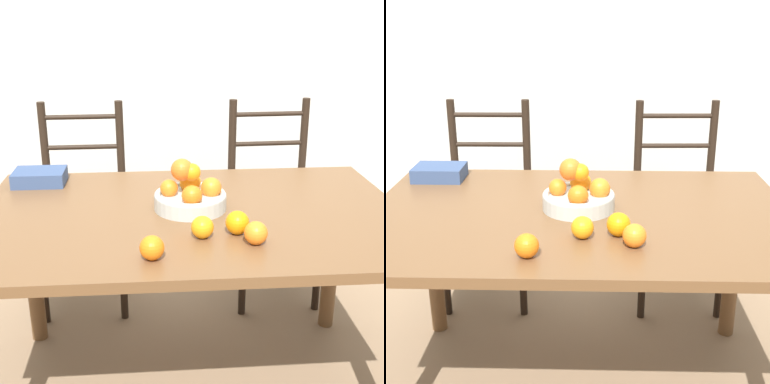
# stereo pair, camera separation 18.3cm
# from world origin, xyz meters

# --- Properties ---
(wall_back) EXTENTS (8.00, 0.06, 2.60)m
(wall_back) POSITION_xyz_m (0.00, 1.51, 1.30)
(wall_back) COLOR beige
(wall_back) RESTS_ON ground_plane
(dining_table) EXTENTS (1.52, 0.99, 0.77)m
(dining_table) POSITION_xyz_m (0.00, 0.00, 0.67)
(dining_table) COLOR brown
(dining_table) RESTS_ON ground_plane
(fruit_bowl) EXTENTS (0.26, 0.26, 0.19)m
(fruit_bowl) POSITION_xyz_m (-0.01, 0.03, 0.83)
(fruit_bowl) COLOR #B2B7B2
(fruit_bowl) RESTS_ON dining_table
(orange_loose_0) EXTENTS (0.07, 0.07, 0.07)m
(orange_loose_0) POSITION_xyz_m (0.17, -0.28, 0.81)
(orange_loose_0) COLOR orange
(orange_loose_0) RESTS_ON dining_table
(orange_loose_1) EXTENTS (0.07, 0.07, 0.07)m
(orange_loose_1) POSITION_xyz_m (0.01, -0.22, 0.81)
(orange_loose_1) COLOR orange
(orange_loose_1) RESTS_ON dining_table
(orange_loose_2) EXTENTS (0.08, 0.08, 0.08)m
(orange_loose_2) POSITION_xyz_m (0.13, -0.20, 0.81)
(orange_loose_2) COLOR orange
(orange_loose_2) RESTS_ON dining_table
(orange_loose_3) EXTENTS (0.07, 0.07, 0.07)m
(orange_loose_3) POSITION_xyz_m (-0.15, -0.36, 0.81)
(orange_loose_3) COLOR orange
(orange_loose_3) RESTS_ON dining_table
(chair_left) EXTENTS (0.43, 0.41, 1.02)m
(chair_left) POSITION_xyz_m (-0.49, 0.77, 0.48)
(chair_left) COLOR black
(chair_left) RESTS_ON ground_plane
(chair_right) EXTENTS (0.43, 0.41, 1.02)m
(chair_right) POSITION_xyz_m (0.47, 0.77, 0.48)
(chair_right) COLOR black
(chair_right) RESTS_ON ground_plane
(book_stack) EXTENTS (0.21, 0.15, 0.06)m
(book_stack) POSITION_xyz_m (-0.60, 0.36, 0.80)
(book_stack) COLOR #334770
(book_stack) RESTS_ON dining_table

